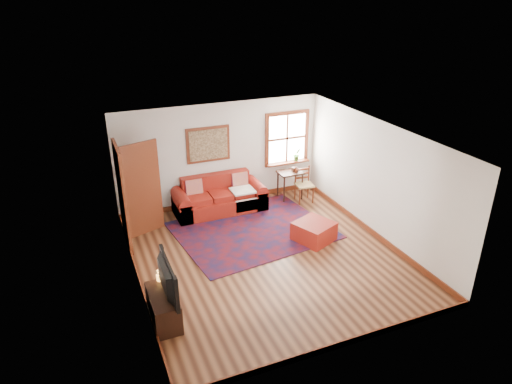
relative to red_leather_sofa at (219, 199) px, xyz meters
name	(u,v)px	position (x,y,z in m)	size (l,w,h in m)	color
ground	(266,256)	(0.20, -2.33, -0.28)	(5.50, 5.50, 0.00)	#401F11
room_envelope	(267,180)	(0.20, -2.32, 1.37)	(5.04, 5.54, 2.52)	silver
window	(288,144)	(1.98, 0.37, 1.03)	(1.18, 0.20, 1.38)	white
doorway	(134,191)	(-2.01, -0.55, 0.79)	(0.89, 1.08, 2.14)	black
framed_artwork	(208,144)	(-0.10, 0.38, 1.27)	(1.05, 0.07, 0.85)	maroon
persian_rug	(252,230)	(0.34, -1.25, -0.27)	(3.20, 2.56, 0.02)	#5A0C11
red_leather_sofa	(219,199)	(0.00, 0.00, 0.00)	(2.15, 0.89, 0.84)	maroon
red_ottoman	(314,231)	(1.39, -2.12, -0.07)	(0.72, 0.72, 0.41)	maroon
side_table	(290,176)	(1.86, -0.03, 0.32)	(0.60, 0.45, 0.72)	black
ladder_back_chair	(304,183)	(2.11, -0.28, 0.20)	(0.45, 0.44, 0.88)	tan
media_cabinet	(164,308)	(-2.08, -3.46, -0.03)	(0.41, 0.91, 0.50)	black
television	(162,279)	(-2.06, -3.48, 0.53)	(1.06, 0.14, 0.61)	black
candle_hurricane	(160,276)	(-2.03, -3.06, 0.31)	(0.12, 0.12, 0.18)	silver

